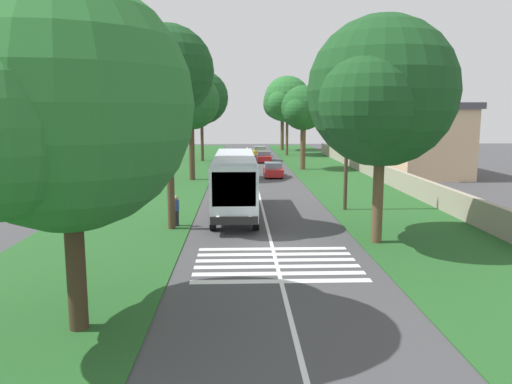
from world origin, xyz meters
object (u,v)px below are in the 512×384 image
(roadside_tree_right_1, at_px, (302,109))
(trailing_car_0, at_px, (273,170))
(trailing_car_3, at_px, (260,151))
(trailing_car_2, at_px, (264,157))
(roadside_tree_right_3, at_px, (286,101))
(roadside_tree_left_2, at_px, (190,102))
(roadside_tree_left_3, at_px, (200,99))
(coach_bus, at_px, (235,181))
(pedestrian, at_px, (176,210))
(utility_pole, at_px, (347,143))
(trailing_car_1, at_px, (238,162))
(roadside_tree_left_1, at_px, (62,113))
(roadside_tree_right_2, at_px, (377,96))
(roadside_tree_right_0, at_px, (281,103))
(roadside_building, at_px, (420,139))
(roadside_tree_left_0, at_px, (165,74))

(roadside_tree_right_1, bearing_deg, trailing_car_0, 150.25)
(trailing_car_3, bearing_deg, trailing_car_2, -179.15)
(trailing_car_0, relative_size, roadside_tree_right_3, 0.37)
(roadside_tree_left_2, distance_m, roadside_tree_left_3, 18.74)
(coach_bus, relative_size, pedestrian, 6.60)
(coach_bus, xyz_separation_m, utility_pole, (1.41, -7.10, 2.18))
(roadside_tree_right_1, relative_size, utility_pole, 1.11)
(roadside_tree_left_3, bearing_deg, utility_pole, -160.77)
(trailing_car_3, xyz_separation_m, roadside_tree_right_1, (-18.04, -3.93, 5.98))
(trailing_car_1, relative_size, roadside_tree_left_2, 0.43)
(trailing_car_2, xyz_separation_m, roadside_tree_right_3, (10.66, -3.84, 7.40))
(trailing_car_1, bearing_deg, trailing_car_2, -25.35)
(roadside_tree_left_1, bearing_deg, roadside_tree_right_2, -50.31)
(trailing_car_1, bearing_deg, roadside_tree_right_0, -14.59)
(trailing_car_3, height_order, roadside_building, roadside_building)
(trailing_car_3, bearing_deg, trailing_car_1, 169.13)
(trailing_car_0, distance_m, trailing_car_3, 24.38)
(trailing_car_2, bearing_deg, trailing_car_3, 0.85)
(roadside_tree_left_0, xyz_separation_m, roadside_tree_right_2, (-3.07, -10.25, -1.19))
(trailing_car_2, bearing_deg, trailing_car_0, -179.37)
(roadside_tree_left_0, xyz_separation_m, roadside_tree_left_2, (20.24, 0.67, -0.99))
(roadside_tree_left_3, relative_size, roadside_tree_right_0, 1.03)
(roadside_tree_left_2, height_order, roadside_tree_right_2, roadside_tree_right_2)
(utility_pole, distance_m, roadside_building, 22.05)
(trailing_car_1, bearing_deg, utility_pole, -164.73)
(trailing_car_2, xyz_separation_m, roadside_building, (-13.49, -15.21, 2.95))
(roadside_tree_left_3, bearing_deg, trailing_car_2, -101.15)
(coach_bus, bearing_deg, roadside_tree_right_1, -16.17)
(trailing_car_3, xyz_separation_m, roadside_tree_left_0, (-46.78, 6.88, 7.52))
(trailing_car_0, relative_size, roadside_tree_left_2, 0.43)
(roadside_tree_right_1, bearing_deg, roadside_tree_right_2, 179.00)
(roadside_tree_left_0, bearing_deg, roadside_building, -42.98)
(roadside_tree_left_3, bearing_deg, roadside_tree_right_2, -164.80)
(roadside_tree_left_2, relative_size, roadside_tree_right_2, 0.93)
(trailing_car_1, height_order, utility_pole, utility_pole)
(roadside_tree_right_2, distance_m, roadside_tree_right_3, 51.08)
(trailing_car_1, distance_m, roadside_tree_right_2, 34.69)
(roadside_tree_right_0, height_order, roadside_building, roadside_tree_right_0)
(trailing_car_2, height_order, roadside_tree_left_1, roadside_tree_left_1)
(roadside_tree_left_0, relative_size, roadside_tree_right_2, 1.01)
(trailing_car_1, xyz_separation_m, roadside_tree_left_2, (-10.18, 4.40, 6.52))
(trailing_car_1, xyz_separation_m, roadside_tree_right_2, (-33.48, -6.51, 6.32))
(roadside_tree_left_3, distance_m, roadside_tree_right_2, 43.55)
(trailing_car_2, bearing_deg, utility_pole, -173.58)
(trailing_car_1, distance_m, pedestrian, 29.92)
(trailing_car_1, bearing_deg, roadside_tree_left_1, 173.65)
(roadside_tree_left_3, height_order, roadside_tree_right_0, roadside_tree_left_3)
(trailing_car_0, xyz_separation_m, roadside_tree_right_0, (35.76, -3.78, 7.24))
(trailing_car_2, bearing_deg, roadside_tree_right_1, -156.24)
(roadside_tree_left_1, relative_size, pedestrian, 5.81)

